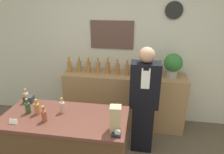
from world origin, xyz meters
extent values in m
cube|color=beige|center=(0.00, 2.00, 1.35)|extent=(5.20, 0.06, 2.70)
cube|color=brown|center=(-0.14, 1.96, 1.58)|extent=(0.73, 0.02, 0.47)
cylinder|color=black|center=(0.83, 1.95, 1.98)|extent=(0.27, 0.03, 0.27)
cube|color=#9E754C|center=(0.11, 1.72, 0.48)|extent=(2.05, 0.45, 0.96)
cube|color=#4C331E|center=(-0.45, 0.43, 0.44)|extent=(1.39, 0.64, 0.88)
cube|color=#562F25|center=(-0.45, 0.43, 0.90)|extent=(1.42, 0.67, 0.04)
cube|color=black|center=(0.44, 1.13, 0.37)|extent=(0.30, 0.24, 0.73)
cube|color=black|center=(0.44, 1.13, 1.05)|extent=(0.40, 0.24, 0.64)
cube|color=white|center=(0.44, 1.01, 1.19)|extent=(0.11, 0.01, 0.28)
cube|color=black|center=(0.44, 1.00, 1.32)|extent=(0.07, 0.01, 0.03)
sphere|color=tan|center=(0.44, 1.13, 1.48)|extent=(0.21, 0.21, 0.21)
cylinder|color=#9E998E|center=(0.87, 1.71, 1.02)|extent=(0.16, 0.16, 0.12)
sphere|color=#2D6B2D|center=(0.87, 1.71, 1.21)|extent=(0.29, 0.29, 0.29)
cube|color=tan|center=(0.16, 0.26, 1.05)|extent=(0.12, 0.11, 0.28)
cube|color=black|center=(0.18, 0.18, 0.93)|extent=(0.09, 0.06, 0.02)
cylinder|color=silver|center=(0.19, 0.18, 0.96)|extent=(0.06, 0.02, 0.06)
cube|color=white|center=(-0.92, 0.20, 0.94)|extent=(0.09, 0.02, 0.06)
cube|color=#2D2D33|center=(-1.01, 0.67, 0.96)|extent=(0.12, 0.12, 0.08)
cylinder|color=tan|center=(-1.04, 0.66, 0.98)|extent=(0.06, 0.06, 0.13)
cylinder|color=tan|center=(-1.04, 0.66, 1.06)|extent=(0.02, 0.02, 0.04)
cylinder|color=#B29933|center=(-1.04, 0.66, 1.09)|extent=(0.03, 0.03, 0.01)
cylinder|color=#2B4B27|center=(-0.88, 0.43, 0.98)|extent=(0.06, 0.06, 0.13)
cylinder|color=#2B4B27|center=(-0.88, 0.43, 1.06)|extent=(0.02, 0.02, 0.04)
cylinder|color=#B29933|center=(-0.88, 0.43, 1.09)|extent=(0.03, 0.03, 0.01)
cylinder|color=#A76A32|center=(-0.77, 0.43, 0.98)|extent=(0.06, 0.06, 0.13)
cylinder|color=#A76A32|center=(-0.77, 0.43, 1.06)|extent=(0.02, 0.02, 0.04)
cylinder|color=#B29933|center=(-0.77, 0.43, 1.09)|extent=(0.03, 0.03, 0.01)
cylinder|color=brown|center=(-0.62, 0.31, 0.98)|extent=(0.06, 0.06, 0.13)
cylinder|color=brown|center=(-0.62, 0.31, 1.06)|extent=(0.02, 0.02, 0.04)
cylinder|color=#B29933|center=(-0.62, 0.31, 1.09)|extent=(0.03, 0.03, 0.01)
cylinder|color=tan|center=(-0.50, 0.51, 0.98)|extent=(0.06, 0.06, 0.13)
cylinder|color=tan|center=(-0.50, 0.51, 1.06)|extent=(0.02, 0.02, 0.04)
cylinder|color=#B29933|center=(-0.50, 0.51, 1.09)|extent=(0.03, 0.03, 0.01)
cylinder|color=#A56D3B|center=(-0.84, 1.70, 1.06)|extent=(0.08, 0.08, 0.19)
cylinder|color=#A56D3B|center=(-0.84, 1.70, 1.18)|extent=(0.03, 0.03, 0.07)
cylinder|color=#B29933|center=(-0.84, 1.70, 1.23)|extent=(0.03, 0.03, 0.02)
cylinder|color=olive|center=(-0.68, 1.73, 1.06)|extent=(0.08, 0.08, 0.19)
cylinder|color=olive|center=(-0.68, 1.73, 1.18)|extent=(0.03, 0.03, 0.07)
cylinder|color=#B29933|center=(-0.68, 1.73, 1.23)|extent=(0.03, 0.03, 0.02)
cylinder|color=#9E6E31|center=(-0.51, 1.73, 1.06)|extent=(0.08, 0.08, 0.19)
cylinder|color=#9E6E31|center=(-0.51, 1.73, 1.18)|extent=(0.03, 0.03, 0.07)
cylinder|color=#B29933|center=(-0.51, 1.73, 1.23)|extent=(0.03, 0.03, 0.02)
cylinder|color=#A46A3E|center=(-0.34, 1.73, 1.06)|extent=(0.08, 0.08, 0.19)
cylinder|color=#A46A3E|center=(-0.34, 1.73, 1.18)|extent=(0.03, 0.03, 0.07)
cylinder|color=#B29933|center=(-0.34, 1.73, 1.23)|extent=(0.03, 0.03, 0.02)
cylinder|color=#A46936|center=(-0.18, 1.74, 1.06)|extent=(0.08, 0.08, 0.19)
cylinder|color=#A46936|center=(-0.18, 1.74, 1.18)|extent=(0.03, 0.03, 0.07)
cylinder|color=#B29933|center=(-0.18, 1.74, 1.23)|extent=(0.03, 0.03, 0.02)
cylinder|color=#986B3F|center=(-0.01, 1.71, 1.06)|extent=(0.08, 0.08, 0.19)
cylinder|color=#986B3F|center=(-0.01, 1.71, 1.18)|extent=(0.03, 0.03, 0.07)
cylinder|color=#B29933|center=(-0.01, 1.71, 1.23)|extent=(0.03, 0.03, 0.02)
cylinder|color=#9A6636|center=(0.15, 1.70, 1.06)|extent=(0.08, 0.08, 0.19)
cylinder|color=#9A6636|center=(0.15, 1.70, 1.18)|extent=(0.03, 0.03, 0.07)
cylinder|color=#B29933|center=(0.15, 1.70, 1.23)|extent=(0.03, 0.03, 0.02)
cylinder|color=#9A6639|center=(0.32, 1.71, 1.06)|extent=(0.08, 0.08, 0.19)
cylinder|color=#9A6639|center=(0.32, 1.71, 1.18)|extent=(0.03, 0.03, 0.07)
cylinder|color=#B29933|center=(0.32, 1.71, 1.23)|extent=(0.03, 0.03, 0.02)
cylinder|color=#9C6735|center=(0.49, 1.70, 1.06)|extent=(0.08, 0.08, 0.19)
cylinder|color=#9C6735|center=(0.49, 1.70, 1.18)|extent=(0.03, 0.03, 0.07)
cylinder|color=#B29933|center=(0.49, 1.70, 1.23)|extent=(0.03, 0.03, 0.02)
cylinder|color=#A06D39|center=(0.65, 1.73, 1.06)|extent=(0.08, 0.08, 0.19)
cylinder|color=#A06D39|center=(0.65, 1.73, 1.18)|extent=(0.03, 0.03, 0.07)
cylinder|color=#B29933|center=(0.65, 1.73, 1.23)|extent=(0.03, 0.03, 0.02)
camera|label=1|loc=(0.38, -1.39, 2.17)|focal=32.00mm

